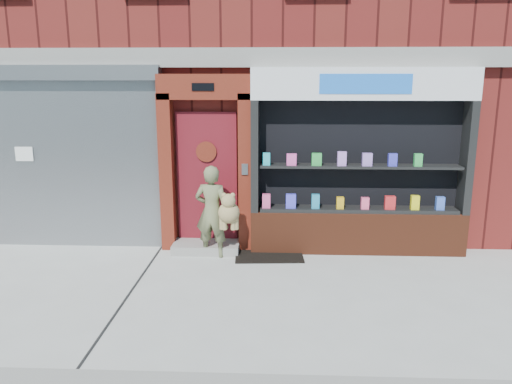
{
  "coord_description": "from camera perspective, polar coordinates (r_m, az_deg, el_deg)",
  "views": [
    {
      "loc": [
        0.43,
        -6.19,
        2.84
      ],
      "look_at": [
        0.11,
        1.0,
        1.19
      ],
      "focal_mm": 35.0,
      "sensor_mm": 36.0,
      "label": 1
    }
  ],
  "objects": [
    {
      "name": "doormat",
      "position": [
        8.24,
        1.49,
        -7.14
      ],
      "size": [
        1.14,
        0.83,
        0.03
      ],
      "primitive_type": "cube",
      "rotation": [
        0.0,
        0.0,
        0.06
      ],
      "color": "black",
      "rests_on": "ground"
    },
    {
      "name": "ground",
      "position": [
        6.82,
        -1.33,
        -11.68
      ],
      "size": [
        80.0,
        80.0,
        0.0
      ],
      "primitive_type": "plane",
      "color": "#9E9E99",
      "rests_on": "ground"
    },
    {
      "name": "woman",
      "position": [
        7.99,
        -4.76,
        -2.22
      ],
      "size": [
        0.75,
        0.54,
        1.5
      ],
      "color": "#676B46",
      "rests_on": "ground"
    },
    {
      "name": "shutter_bay",
      "position": [
        8.88,
        -20.3,
        4.87
      ],
      "size": [
        3.1,
        0.3,
        3.04
      ],
      "color": "gray",
      "rests_on": "ground"
    },
    {
      "name": "red_door_bay",
      "position": [
        8.25,
        -5.74,
        3.22
      ],
      "size": [
        1.52,
        0.58,
        2.9
      ],
      "color": "#5B1A0F",
      "rests_on": "ground"
    },
    {
      "name": "pharmacy_bay",
      "position": [
        8.24,
        11.69,
        2.4
      ],
      "size": [
        3.5,
        0.41,
        3.0
      ],
      "color": "#612917",
      "rests_on": "ground"
    },
    {
      "name": "building",
      "position": [
        12.24,
        0.52,
        18.35
      ],
      "size": [
        12.0,
        8.16,
        8.0
      ],
      "color": "#5B1714",
      "rests_on": "ground"
    }
  ]
}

